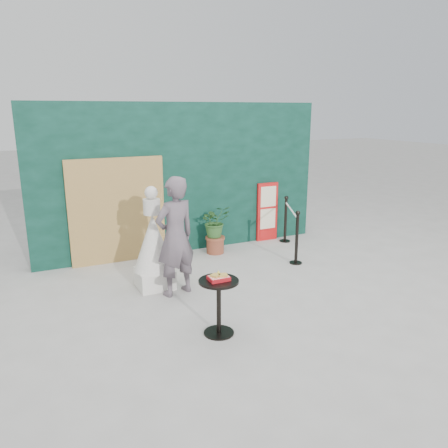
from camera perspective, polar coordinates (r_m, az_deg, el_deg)
ground at (r=6.64m, az=4.53°, el=-10.79°), size 60.00×60.00×0.00m
back_wall at (r=8.96m, az=-5.39°, el=5.97°), size 6.00×0.30×3.00m
bamboo_fence at (r=8.48m, az=-13.73°, el=1.67°), size 1.80×0.08×2.00m
woman at (r=6.80m, az=-6.38°, el=-1.66°), size 0.79×0.62×1.89m
menu_board at (r=9.75m, az=5.67°, el=1.59°), size 0.50×0.07×1.30m
statue at (r=7.18m, az=-9.20°, el=-3.00°), size 0.66×0.66×1.69m
cafe_table at (r=5.70m, az=-0.69°, el=-9.69°), size 0.52×0.52×0.75m
food_basket at (r=5.59m, az=-0.69°, el=-6.98°), size 0.26×0.19×0.11m
planter at (r=8.83m, az=-1.17°, el=-0.23°), size 0.58×0.51×0.99m
stanchion_barrier at (r=9.04m, az=8.71°, el=-0.58°), size 0.84×1.54×1.03m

